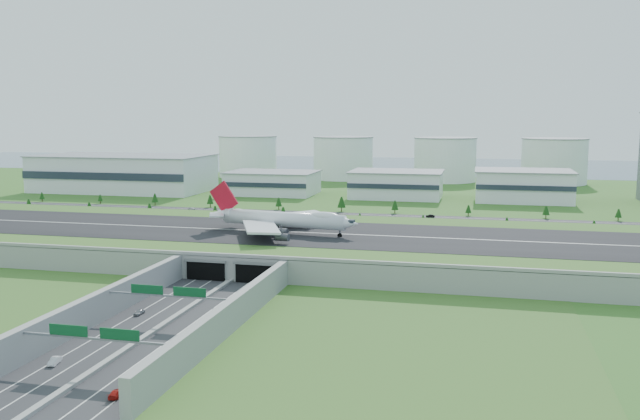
% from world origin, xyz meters
% --- Properties ---
extents(ground, '(1200.00, 1200.00, 0.00)m').
position_xyz_m(ground, '(0.00, 0.00, 0.00)').
color(ground, '#27591B').
rests_on(ground, ground).
extents(airfield_deck, '(520.00, 100.00, 9.20)m').
position_xyz_m(airfield_deck, '(0.00, -0.09, 4.12)').
color(airfield_deck, gray).
rests_on(airfield_deck, ground).
extents(underpass_road, '(38.80, 120.40, 8.00)m').
position_xyz_m(underpass_road, '(0.00, -99.42, 3.43)').
color(underpass_road, '#28282B').
rests_on(underpass_road, ground).
extents(sign_gantry_near, '(38.70, 0.70, 9.80)m').
position_xyz_m(sign_gantry_near, '(0.00, -95.04, 6.95)').
color(sign_gantry_near, gray).
rests_on(sign_gantry_near, ground).
extents(sign_gantry_far, '(38.70, 0.70, 9.80)m').
position_xyz_m(sign_gantry_far, '(0.00, -130.04, 6.95)').
color(sign_gantry_far, gray).
rests_on(sign_gantry_far, ground).
extents(north_expressway, '(560.00, 36.00, 0.12)m').
position_xyz_m(north_expressway, '(0.00, 95.00, 0.06)').
color(north_expressway, '#28282B').
rests_on(north_expressway, ground).
extents(tree_row, '(503.48, 48.51, 8.39)m').
position_xyz_m(tree_row, '(9.80, 96.06, 4.49)').
color(tree_row, '#3D2819').
rests_on(tree_row, ground).
extents(hangar_west, '(120.00, 60.00, 25.00)m').
position_xyz_m(hangar_west, '(-170.00, 185.00, 12.50)').
color(hangar_west, silver).
rests_on(hangar_west, ground).
extents(hangar_mid_a, '(58.00, 42.00, 15.00)m').
position_xyz_m(hangar_mid_a, '(-60.00, 190.00, 7.50)').
color(hangar_mid_a, silver).
rests_on(hangar_mid_a, ground).
extents(hangar_mid_b, '(58.00, 42.00, 17.00)m').
position_xyz_m(hangar_mid_b, '(25.00, 190.00, 8.50)').
color(hangar_mid_b, silver).
rests_on(hangar_mid_b, ground).
extents(hangar_mid_c, '(58.00, 42.00, 19.00)m').
position_xyz_m(hangar_mid_c, '(105.00, 190.00, 9.50)').
color(hangar_mid_c, silver).
rests_on(hangar_mid_c, ground).
extents(fuel_tank_a, '(50.00, 50.00, 35.00)m').
position_xyz_m(fuel_tank_a, '(-120.00, 310.00, 17.50)').
color(fuel_tank_a, white).
rests_on(fuel_tank_a, ground).
extents(fuel_tank_b, '(50.00, 50.00, 35.00)m').
position_xyz_m(fuel_tank_b, '(-35.00, 310.00, 17.50)').
color(fuel_tank_b, white).
rests_on(fuel_tank_b, ground).
extents(fuel_tank_c, '(50.00, 50.00, 35.00)m').
position_xyz_m(fuel_tank_c, '(50.00, 310.00, 17.50)').
color(fuel_tank_c, white).
rests_on(fuel_tank_c, ground).
extents(fuel_tank_d, '(50.00, 50.00, 35.00)m').
position_xyz_m(fuel_tank_d, '(135.00, 310.00, 17.50)').
color(fuel_tank_d, white).
rests_on(fuel_tank_d, ground).
extents(bay_water, '(1200.00, 260.00, 0.06)m').
position_xyz_m(bay_water, '(0.00, 480.00, 0.03)').
color(bay_water, '#375469').
rests_on(bay_water, ground).
extents(boeing_747, '(63.64, 59.71, 19.77)m').
position_xyz_m(boeing_747, '(3.45, -2.16, 13.63)').
color(boeing_747, silver).
rests_on(boeing_747, airfield_deck).
extents(car_0, '(1.77, 4.20, 1.42)m').
position_xyz_m(car_0, '(-10.97, -90.65, 0.83)').
color(car_0, '#9F9FA3').
rests_on(car_0, ground).
extents(car_1, '(2.56, 4.86, 1.52)m').
position_xyz_m(car_1, '(-10.83, -128.59, 0.88)').
color(car_1, silver).
rests_on(car_1, ground).
extents(car_2, '(3.34, 5.20, 1.34)m').
position_xyz_m(car_2, '(8.78, -84.58, 0.79)').
color(car_2, '#100C3F').
rests_on(car_2, ground).
extents(car_3, '(2.65, 5.09, 1.41)m').
position_xyz_m(car_3, '(11.16, -141.02, 0.83)').
color(car_3, '#A7150F').
rests_on(car_3, ground).
extents(car_4, '(5.20, 3.52, 1.64)m').
position_xyz_m(car_4, '(-124.09, 87.84, 0.94)').
color(car_4, '#505055').
rests_on(car_4, ground).
extents(car_5, '(4.94, 2.36, 1.56)m').
position_xyz_m(car_5, '(53.23, 105.62, 0.90)').
color(car_5, black).
rests_on(car_5, ground).
extents(car_7, '(5.12, 3.60, 1.38)m').
position_xyz_m(car_7, '(-81.80, 103.37, 0.81)').
color(car_7, silver).
rests_on(car_7, ground).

